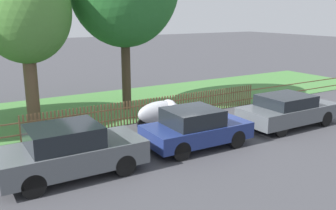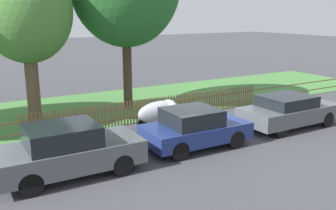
# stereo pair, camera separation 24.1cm
# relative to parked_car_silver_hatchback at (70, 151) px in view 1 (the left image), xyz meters

# --- Properties ---
(ground_plane) EXTENTS (120.00, 120.00, 0.00)m
(ground_plane) POSITION_rel_parked_car_silver_hatchback_xyz_m (5.01, 1.22, -0.78)
(ground_plane) COLOR #424247
(kerb_stone) EXTENTS (33.22, 0.20, 0.12)m
(kerb_stone) POSITION_rel_parked_car_silver_hatchback_xyz_m (5.01, 1.32, -0.72)
(kerb_stone) COLOR gray
(kerb_stone) RESTS_ON ground
(grass_strip) EXTENTS (33.22, 7.03, 0.01)m
(grass_strip) POSITION_rel_parked_car_silver_hatchback_xyz_m (5.01, 7.34, -0.78)
(grass_strip) COLOR #477F3D
(grass_strip) RESTS_ON ground
(park_fence) EXTENTS (33.22, 0.05, 1.04)m
(park_fence) POSITION_rel_parked_car_silver_hatchback_xyz_m (5.01, 3.83, -0.26)
(park_fence) COLOR brown
(park_fence) RESTS_ON ground
(parked_car_silver_hatchback) EXTENTS (4.20, 1.87, 1.56)m
(parked_car_silver_hatchback) POSITION_rel_parked_car_silver_hatchback_xyz_m (0.00, 0.00, 0.00)
(parked_car_silver_hatchback) COLOR #51565B
(parked_car_silver_hatchback) RESTS_ON ground
(parked_car_black_saloon) EXTENTS (3.81, 1.92, 1.42)m
(parked_car_black_saloon) POSITION_rel_parked_car_silver_hatchback_xyz_m (4.54, 0.08, -0.06)
(parked_car_black_saloon) COLOR navy
(parked_car_black_saloon) RESTS_ON ground
(parked_car_navy_estate) EXTENTS (4.35, 1.89, 1.36)m
(parked_car_navy_estate) POSITION_rel_parked_car_silver_hatchback_xyz_m (9.33, 0.11, -0.07)
(parked_car_navy_estate) COLOR #51565B
(parked_car_navy_estate) RESTS_ON ground
(covered_motorcycle) EXTENTS (2.08, 0.86, 1.16)m
(covered_motorcycle) POSITION_rel_parked_car_silver_hatchback_xyz_m (4.64, 2.68, -0.08)
(covered_motorcycle) COLOR black
(covered_motorcycle) RESTS_ON ground
(tree_behind_motorcycle) EXTENTS (3.74, 3.74, 6.92)m
(tree_behind_motorcycle) POSITION_rel_parked_car_silver_hatchback_xyz_m (0.27, 6.10, 3.93)
(tree_behind_motorcycle) COLOR brown
(tree_behind_motorcycle) RESTS_ON ground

